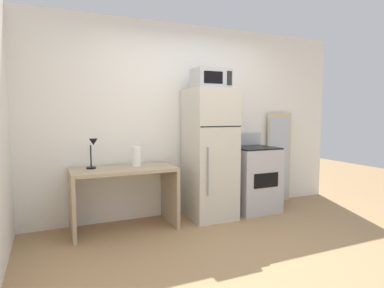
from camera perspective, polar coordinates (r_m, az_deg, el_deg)
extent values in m
plane|color=#9E7A51|center=(3.37, 10.68, -19.16)|extent=(12.00, 12.00, 0.00)
cube|color=white|center=(4.57, -1.29, 4.18)|extent=(5.00, 0.10, 2.60)
cube|color=tan|center=(3.98, -11.91, -4.36)|extent=(1.22, 0.61, 0.04)
cube|color=tan|center=(3.98, -20.26, -10.10)|extent=(0.04, 0.61, 0.71)
cube|color=tan|center=(4.22, -3.86, -8.92)|extent=(0.04, 0.61, 0.71)
cylinder|color=black|center=(4.00, -17.24, -4.01)|extent=(0.11, 0.11, 0.02)
cylinder|color=black|center=(3.98, -17.30, -2.04)|extent=(0.02, 0.02, 0.26)
cone|color=black|center=(3.95, -16.90, 0.36)|extent=(0.10, 0.10, 0.08)
cylinder|color=white|center=(4.04, -9.65, -2.17)|extent=(0.11, 0.11, 0.24)
cube|color=beige|center=(4.34, 3.09, -1.76)|extent=(0.58, 0.62, 1.71)
cube|color=black|center=(4.03, 5.14, 3.06)|extent=(0.57, 0.00, 0.01)
cylinder|color=gray|center=(3.99, 2.82, -4.86)|extent=(0.02, 0.02, 0.60)
cube|color=#B7B7BC|center=(4.31, 3.29, 11.34)|extent=(0.46, 0.34, 0.26)
cube|color=black|center=(4.14, 3.78, 11.59)|extent=(0.26, 0.01, 0.15)
cube|color=black|center=(4.25, 6.58, 11.40)|extent=(0.07, 0.01, 0.18)
cube|color=#B7B7BC|center=(4.77, 10.67, -6.13)|extent=(0.62, 0.60, 0.90)
cube|color=black|center=(4.71, 10.77, -0.64)|extent=(0.59, 0.58, 0.02)
cube|color=#B7B7BC|center=(4.93, 8.93, 0.83)|extent=(0.62, 0.04, 0.18)
cube|color=black|center=(4.53, 12.88, -6.23)|extent=(0.39, 0.01, 0.20)
cube|color=#C6B793|center=(5.33, 14.93, -2.30)|extent=(0.44, 0.03, 1.40)
cube|color=#B2BCC6|center=(5.32, 15.05, -2.33)|extent=(0.39, 0.00, 1.26)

